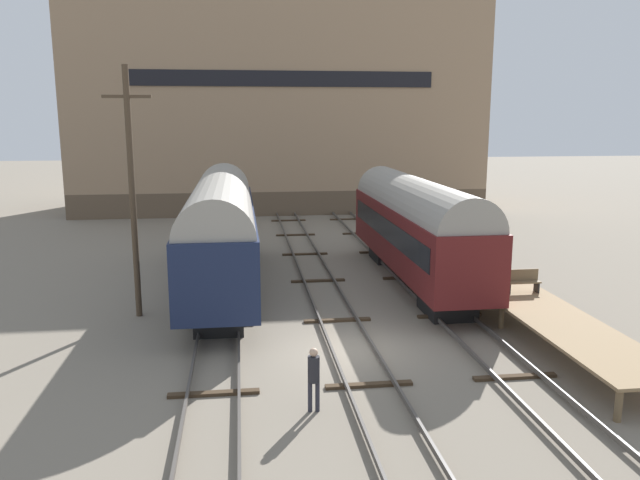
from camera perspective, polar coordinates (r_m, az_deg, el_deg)
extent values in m
plane|color=slate|center=(21.60, 2.85, -9.97)|extent=(200.00, 200.00, 0.00)
cube|color=#4C4742|center=(21.29, -11.35, -9.99)|extent=(0.08, 60.00, 0.16)
cube|color=#4C4742|center=(21.23, -7.43, -9.92)|extent=(0.08, 60.00, 0.16)
cube|color=#3D2D1E|center=(18.53, -9.68, -13.67)|extent=(2.60, 0.24, 0.10)
cube|color=#3D2D1E|center=(24.11, -9.15, -7.69)|extent=(2.60, 0.24, 0.10)
cube|color=#3D2D1E|center=(29.85, -8.83, -3.98)|extent=(2.60, 0.24, 0.10)
cube|color=#3D2D1E|center=(35.68, -8.61, -1.48)|extent=(2.60, 0.24, 0.10)
cube|color=#3D2D1E|center=(41.55, -8.46, 0.32)|extent=(2.60, 0.24, 0.10)
cube|color=#3D2D1E|center=(47.46, -8.34, 1.67)|extent=(2.60, 0.24, 0.10)
cube|color=#4C4742|center=(21.43, 0.94, -9.62)|extent=(0.08, 60.00, 0.16)
cube|color=#4C4742|center=(21.67, 4.75, -9.42)|extent=(0.08, 60.00, 0.16)
cube|color=#3D2D1E|center=(18.86, 4.50, -13.07)|extent=(2.60, 0.24, 0.10)
cube|color=#3D2D1E|center=(24.37, 1.59, -7.34)|extent=(2.60, 0.24, 0.10)
cube|color=#3D2D1E|center=(30.06, -0.19, -3.74)|extent=(2.60, 0.24, 0.10)
cube|color=#3D2D1E|center=(35.85, -1.39, -1.29)|extent=(2.60, 0.24, 0.10)
cube|color=#3D2D1E|center=(41.70, -2.25, 0.47)|extent=(2.60, 0.24, 0.10)
cube|color=#3D2D1E|center=(47.59, -2.90, 1.80)|extent=(2.60, 0.24, 0.10)
cube|color=#4C4742|center=(22.49, 12.52, -8.87)|extent=(0.08, 60.00, 0.16)
cube|color=#4C4742|center=(23.00, 15.92, -8.58)|extent=(0.08, 60.00, 0.16)
cube|color=#3D2D1E|center=(20.22, 17.38, -11.85)|extent=(2.60, 0.24, 0.10)
cube|color=#3D2D1E|center=(25.43, 11.75, -6.78)|extent=(2.60, 0.24, 0.10)
cube|color=#3D2D1E|center=(30.93, 8.14, -3.43)|extent=(2.60, 0.24, 0.10)
cube|color=#3D2D1E|center=(36.58, 5.65, -1.09)|extent=(2.60, 0.24, 0.10)
cube|color=#3D2D1E|center=(42.33, 3.83, 0.62)|extent=(2.60, 0.24, 0.10)
cube|color=#3D2D1E|center=(48.15, 2.45, 1.91)|extent=(2.60, 0.24, 0.10)
cube|color=black|center=(34.71, 6.35, -1.01)|extent=(1.80, 2.40, 1.00)
cube|color=black|center=(25.61, 11.54, -5.59)|extent=(1.80, 2.40, 1.00)
cube|color=#5B1919|center=(29.72, 8.65, 0.49)|extent=(2.80, 15.06, 2.68)
cube|color=black|center=(29.66, 8.67, 1.10)|extent=(2.84, 13.85, 0.97)
cylinder|color=gray|center=(29.50, 8.73, 3.05)|extent=(2.66, 14.76, 2.66)
cube|color=black|center=(34.21, -8.68, -1.25)|extent=(1.80, 2.40, 1.00)
cube|color=black|center=(23.82, -9.19, -6.79)|extent=(1.80, 2.40, 1.00)
cube|color=#192342|center=(28.56, -9.00, 0.18)|extent=(2.95, 16.55, 2.82)
cube|color=black|center=(28.50, -9.02, 0.85)|extent=(2.99, 15.22, 1.01)
cylinder|color=gray|center=(28.33, -9.09, 2.98)|extent=(2.80, 16.21, 2.80)
cube|color=#8C704C|center=(24.80, 18.79, -5.52)|extent=(2.62, 15.04, 0.10)
cylinder|color=brown|center=(18.42, 25.62, -13.51)|extent=(0.20, 0.20, 0.87)
cylinder|color=brown|center=(31.08, 10.86, -2.71)|extent=(0.20, 0.20, 0.87)
cylinder|color=brown|center=(31.88, 14.84, -2.54)|extent=(0.20, 0.20, 0.87)
cylinder|color=brown|center=(24.46, 16.25, -6.78)|extent=(0.20, 0.20, 0.87)
cylinder|color=brown|center=(25.46, 21.08, -6.38)|extent=(0.20, 0.20, 0.87)
cube|color=brown|center=(25.89, 18.04, -3.67)|extent=(1.40, 0.40, 0.06)
cube|color=brown|center=(25.98, 17.92, -3.04)|extent=(1.40, 0.06, 0.45)
cube|color=black|center=(25.70, 16.81, -4.24)|extent=(0.06, 0.40, 0.40)
cube|color=black|center=(26.21, 19.19, -4.09)|extent=(0.06, 0.40, 0.40)
cylinder|color=#282833|center=(17.21, -0.92, -14.13)|extent=(0.12, 0.12, 0.85)
cylinder|color=#282833|center=(17.23, -0.23, -14.10)|extent=(0.12, 0.12, 0.85)
cylinder|color=#232328|center=(16.90, -0.58, -11.72)|extent=(0.32, 0.32, 0.71)
sphere|color=tan|center=(16.73, -0.58, -10.23)|extent=(0.23, 0.23, 0.23)
cylinder|color=#473828|center=(25.07, -16.78, 3.98)|extent=(0.24, 0.24, 9.71)
cube|color=#473828|center=(24.91, -17.27, 12.42)|extent=(1.80, 0.12, 0.12)
cube|color=brown|center=(55.54, -3.70, 4.10)|extent=(33.62, 11.24, 1.94)
cube|color=#9E7F60|center=(55.20, -3.83, 14.17)|extent=(33.62, 11.24, 17.50)
cube|color=black|center=(49.55, -3.41, 14.52)|extent=(23.53, 0.10, 1.20)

